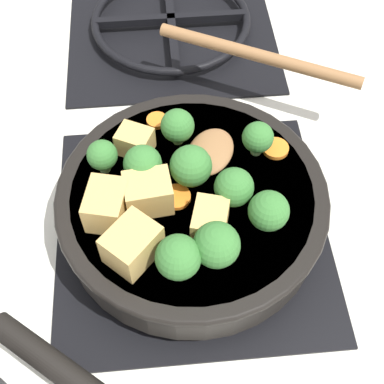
{
  "coord_description": "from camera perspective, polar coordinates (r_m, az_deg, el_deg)",
  "views": [
    {
      "loc": [
        -0.03,
        -0.31,
        0.54
      ],
      "look_at": [
        0.0,
        0.0,
        0.08
      ],
      "focal_mm": 50.0,
      "sensor_mm": 36.0,
      "label": 1
    }
  ],
  "objects": [
    {
      "name": "ground_plane",
      "position": [
        0.62,
        0.0,
        -4.09
      ],
      "size": [
        2.4,
        2.4,
        0.0
      ],
      "primitive_type": "plane",
      "color": "silver"
    },
    {
      "name": "front_burner_grate",
      "position": [
        0.61,
        0.0,
        -3.52
      ],
      "size": [
        0.31,
        0.31,
        0.03
      ],
      "color": "black",
      "rests_on": "ground_plane"
    },
    {
      "name": "rear_burner_grate",
      "position": [
        0.86,
        -2.24,
        17.54
      ],
      "size": [
        0.31,
        0.31,
        0.03
      ],
      "color": "black",
      "rests_on": "ground_plane"
    },
    {
      "name": "skillet_pan",
      "position": [
        0.58,
        -0.13,
        -1.44
      ],
      "size": [
        0.34,
        0.37,
        0.05
      ],
      "color": "black",
      "rests_on": "front_burner_grate"
    },
    {
      "name": "wooden_spoon",
      "position": [
        0.64,
        5.19,
        10.66
      ],
      "size": [
        0.24,
        0.26,
        0.02
      ],
      "color": "olive",
      "rests_on": "skillet_pan"
    },
    {
      "name": "tofu_cube_center_large",
      "position": [
        0.58,
        -6.1,
        5.37
      ],
      "size": [
        0.05,
        0.04,
        0.03
      ],
      "primitive_type": "cube",
      "rotation": [
        0.0,
        0.0,
        2.68
      ],
      "color": "tan",
      "rests_on": "skillet_pan"
    },
    {
      "name": "tofu_cube_near_handle",
      "position": [
        0.54,
        -4.7,
        -0.12
      ],
      "size": [
        0.05,
        0.04,
        0.04
      ],
      "primitive_type": "cube",
      "rotation": [
        0.0,
        0.0,
        0.11
      ],
      "color": "tan",
      "rests_on": "skillet_pan"
    },
    {
      "name": "tofu_cube_east_chunk",
      "position": [
        0.52,
        1.94,
        -3.12
      ],
      "size": [
        0.04,
        0.05,
        0.03
      ],
      "primitive_type": "cube",
      "rotation": [
        0.0,
        0.0,
        4.44
      ],
      "color": "tan",
      "rests_on": "skillet_pan"
    },
    {
      "name": "tofu_cube_west_chunk",
      "position": [
        0.51,
        -6.4,
        -5.62
      ],
      "size": [
        0.06,
        0.06,
        0.04
      ],
      "primitive_type": "cube",
      "rotation": [
        0.0,
        0.0,
        3.96
      ],
      "color": "tan",
      "rests_on": "skillet_pan"
    },
    {
      "name": "tofu_cube_back_piece",
      "position": [
        0.53,
        -9.08,
        -1.38
      ],
      "size": [
        0.05,
        0.05,
        0.04
      ],
      "primitive_type": "cube",
      "rotation": [
        0.0,
        0.0,
        1.34
      ],
      "color": "tan",
      "rests_on": "skillet_pan"
    },
    {
      "name": "broccoli_floret_near_spoon",
      "position": [
        0.58,
        7.03,
        5.76
      ],
      "size": [
        0.03,
        0.03,
        0.04
      ],
      "color": "#709956",
      "rests_on": "skillet_pan"
    },
    {
      "name": "broccoli_floret_center_top",
      "position": [
        0.58,
        -1.56,
        7.04
      ],
      "size": [
        0.04,
        0.04,
        0.04
      ],
      "color": "#709956",
      "rests_on": "skillet_pan"
    },
    {
      "name": "broccoli_floret_east_rim",
      "position": [
        0.52,
        8.18,
        -2.04
      ],
      "size": [
        0.04,
        0.04,
        0.05
      ],
      "color": "#709956",
      "rests_on": "skillet_pan"
    },
    {
      "name": "broccoli_floret_west_rim",
      "position": [
        0.49,
        2.64,
        -5.68
      ],
      "size": [
        0.04,
        0.04,
        0.05
      ],
      "color": "#709956",
      "rests_on": "skillet_pan"
    },
    {
      "name": "broccoli_floret_north_edge",
      "position": [
        0.54,
        -0.06,
        2.77
      ],
      "size": [
        0.04,
        0.04,
        0.05
      ],
      "color": "#709956",
      "rests_on": "skillet_pan"
    },
    {
      "name": "broccoli_floret_south_cluster",
      "position": [
        0.56,
        -9.55,
        3.85
      ],
      "size": [
        0.03,
        0.03,
        0.04
      ],
      "color": "#709956",
      "rests_on": "skillet_pan"
    },
    {
      "name": "broccoli_floret_mid_floret",
      "position": [
        0.49,
        -1.48,
        -7.0
      ],
      "size": [
        0.04,
        0.04,
        0.05
      ],
      "color": "#709956",
      "rests_on": "skillet_pan"
    },
    {
      "name": "broccoli_floret_small_inner",
      "position": [
        0.53,
        4.5,
        0.49
      ],
      "size": [
        0.04,
        0.04,
        0.05
      ],
      "color": "#709956",
      "rests_on": "skillet_pan"
    },
    {
      "name": "broccoli_floret_tall_stem",
      "position": [
        0.55,
        -5.28,
        2.97
      ],
      "size": [
        0.04,
        0.04,
        0.05
      ],
      "color": "#709956",
      "rests_on": "skillet_pan"
    },
    {
      "name": "carrot_slice_orange_thin",
      "position": [
        0.62,
        -3.77,
        7.63
      ],
      "size": [
        0.02,
        0.02,
        0.01
      ],
      "primitive_type": "cylinder",
      "color": "orange",
      "rests_on": "skillet_pan"
    },
    {
      "name": "carrot_slice_near_center",
      "position": [
        0.55,
        -1.7,
        -0.53
      ],
      "size": [
        0.03,
        0.03,
        0.01
      ],
      "primitive_type": "cylinder",
      "color": "orange",
      "rests_on": "skillet_pan"
    },
    {
      "name": "carrot_slice_edge_slice",
      "position": [
        0.6,
        8.9,
        4.61
      ],
      "size": [
        0.03,
        0.03,
        0.01
      ],
      "primitive_type": "cylinder",
      "color": "orange",
      "rests_on": "skillet_pan"
    }
  ]
}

